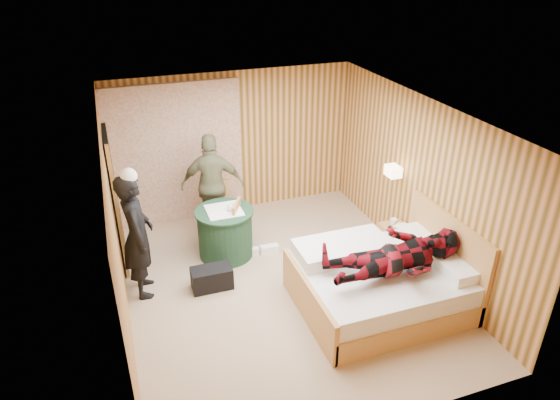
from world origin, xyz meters
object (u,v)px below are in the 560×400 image
object	(u,v)px
bed	(382,282)
chair_near	(231,224)
nightstand	(396,242)
woman_standing	(137,236)
man_on_bed	(399,247)
wall_lamp	(393,171)
duffel_bag	(212,278)
man_at_table	(213,185)
round_table	(225,232)
chair_far	(216,204)

from	to	relation	value
bed	chair_near	distance (m)	2.43
nightstand	woman_standing	world-z (taller)	woman_standing
chair_near	woman_standing	xyz separation A→B (m)	(-1.38, -0.52, 0.37)
chair_near	woman_standing	world-z (taller)	woman_standing
bed	man_on_bed	size ratio (longest dim) A/B	1.21
woman_standing	wall_lamp	bearing A→B (deg)	-88.99
bed	man_on_bed	bearing A→B (deg)	-82.43
nightstand	duffel_bag	distance (m)	2.84
man_at_table	man_on_bed	bearing A→B (deg)	135.55
duffel_bag	man_on_bed	xyz separation A→B (m)	(2.10, -1.30, 0.85)
nightstand	duffel_bag	size ratio (longest dim) A/B	0.94
round_table	duffel_bag	size ratio (longest dim) A/B	1.57
round_table	chair_far	bearing A→B (deg)	88.03
bed	round_table	world-z (taller)	bed
bed	chair_near	bearing A→B (deg)	130.78
round_table	man_on_bed	world-z (taller)	man_on_bed
bed	chair_far	size ratio (longest dim) A/B	2.30
wall_lamp	man_on_bed	size ratio (longest dim) A/B	0.15
bed	duffel_bag	bearing A→B (deg)	152.60
chair_far	nightstand	bearing A→B (deg)	-17.02
duffel_bag	woman_standing	world-z (taller)	woman_standing
bed	chair_near	world-z (taller)	bed
chair_near	duffel_bag	xyz separation A→B (m)	(-0.48, -0.77, -0.36)
nightstand	chair_far	size ratio (longest dim) A/B	0.57
nightstand	man_on_bed	xyz separation A→B (m)	(-0.73, -1.13, 0.74)
nightstand	duffel_bag	xyz separation A→B (m)	(-2.83, 0.17, -0.11)
woman_standing	nightstand	bearing A→B (deg)	-94.35
nightstand	duffel_bag	bearing A→B (deg)	176.51
wall_lamp	bed	bearing A→B (deg)	-122.74
bed	man_at_table	bearing A→B (deg)	123.06
bed	round_table	bearing A→B (deg)	132.43
wall_lamp	chair_near	xyz separation A→B (m)	(-2.39, 0.59, -0.78)
bed	woman_standing	world-z (taller)	woman_standing
nightstand	chair_near	xyz separation A→B (m)	(-2.35, 0.94, 0.26)
chair_near	woman_standing	distance (m)	1.52
man_at_table	duffel_bag	bearing A→B (deg)	89.62
wall_lamp	woman_standing	size ratio (longest dim) A/B	0.15
wall_lamp	woman_standing	world-z (taller)	woman_standing
nightstand	woman_standing	bearing A→B (deg)	173.54
man_at_table	chair_near	bearing A→B (deg)	111.31
chair_near	man_at_table	world-z (taller)	man_at_table
wall_lamp	duffel_bag	xyz separation A→B (m)	(-2.87, -0.18, -1.14)
duffel_bag	woman_standing	xyz separation A→B (m)	(-0.90, 0.25, 0.73)
chair_near	man_at_table	xyz separation A→B (m)	(-0.09, 0.74, 0.34)
man_on_bed	wall_lamp	bearing A→B (deg)	62.42
woman_standing	man_at_table	distance (m)	1.80
woman_standing	man_at_table	bearing A→B (deg)	-43.75
man_at_table	man_on_bed	size ratio (longest dim) A/B	0.97
bed	man_on_bed	world-z (taller)	man_on_bed
chair_far	duffel_bag	xyz separation A→B (m)	(-0.42, -1.46, -0.38)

